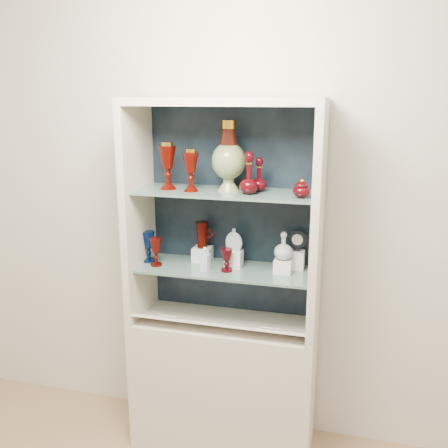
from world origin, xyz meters
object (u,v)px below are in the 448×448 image
(pedestal_lamp_left, at_px, (168,166))
(cobalt_goblet, at_px, (149,246))
(ruby_pitcher, at_px, (202,235))
(clear_square_bottle, at_px, (205,259))
(ruby_goblet_small, at_px, (227,260))
(cameo_medallion, at_px, (297,240))
(pedestal_lamp_right, at_px, (191,170))
(lidded_bowl, at_px, (302,188))
(ruby_goblet_tall, at_px, (156,252))
(flat_flask, at_px, (234,239))
(enamel_urn, at_px, (229,156))
(ruby_decanter_b, at_px, (259,173))
(clear_round_decanter, at_px, (283,247))
(ruby_decanter_a, at_px, (249,170))

(pedestal_lamp_left, relative_size, cobalt_goblet, 1.43)
(ruby_pitcher, relative_size, clear_square_bottle, 1.13)
(ruby_goblet_small, distance_m, cameo_medallion, 0.39)
(clear_square_bottle, xyz_separation_m, cameo_medallion, (0.46, 0.15, 0.09))
(pedestal_lamp_left, height_order, pedestal_lamp_right, pedestal_lamp_left)
(ruby_goblet_small, bearing_deg, lidded_bowl, -4.20)
(ruby_goblet_tall, height_order, cameo_medallion, cameo_medallion)
(ruby_pitcher, bearing_deg, flat_flask, -19.85)
(cameo_medallion, bearing_deg, clear_square_bottle, -164.23)
(enamel_urn, distance_m, ruby_decanter_b, 0.18)
(ruby_pitcher, distance_m, cameo_medallion, 0.52)
(pedestal_lamp_left, bearing_deg, cameo_medallion, 8.92)
(enamel_urn, height_order, clear_round_decanter, enamel_urn)
(ruby_goblet_tall, bearing_deg, cameo_medallion, 11.00)
(ruby_pitcher, distance_m, clear_square_bottle, 0.18)
(pedestal_lamp_right, xyz_separation_m, ruby_pitcher, (0.02, 0.13, -0.38))
(lidded_bowl, bearing_deg, pedestal_lamp_left, 175.28)
(pedestal_lamp_right, height_order, ruby_decanter_b, pedestal_lamp_right)
(ruby_decanter_a, bearing_deg, ruby_decanter_b, 67.60)
(ruby_decanter_b, distance_m, cameo_medallion, 0.41)
(ruby_decanter_b, bearing_deg, enamel_urn, -174.13)
(enamel_urn, bearing_deg, cobalt_goblet, -177.88)
(lidded_bowl, relative_size, clear_round_decanter, 0.66)
(cobalt_goblet, bearing_deg, ruby_goblet_small, -6.14)
(lidded_bowl, height_order, flat_flask, lidded_bowl)
(enamel_urn, distance_m, clear_round_decanter, 0.55)
(flat_flask, relative_size, clear_round_decanter, 0.90)
(clear_square_bottle, bearing_deg, ruby_decanter_b, 20.94)
(ruby_goblet_small, bearing_deg, clear_square_bottle, -171.10)
(enamel_urn, relative_size, cameo_medallion, 3.13)
(lidded_bowl, bearing_deg, ruby_goblet_small, 175.80)
(ruby_decanter_b, xyz_separation_m, cobalt_goblet, (-0.61, -0.03, -0.43))
(cobalt_goblet, bearing_deg, clear_round_decanter, 0.52)
(pedestal_lamp_left, distance_m, clear_square_bottle, 0.53)
(cobalt_goblet, relative_size, ruby_pitcher, 1.17)
(clear_round_decanter, bearing_deg, ruby_decanter_b, 169.46)
(clear_square_bottle, bearing_deg, ruby_goblet_tall, 177.99)
(clear_square_bottle, xyz_separation_m, flat_flask, (0.13, 0.10, 0.09))
(cobalt_goblet, xyz_separation_m, ruby_goblet_small, (0.46, -0.05, -0.02))
(pedestal_lamp_left, distance_m, ruby_goblet_tall, 0.47)
(pedestal_lamp_right, bearing_deg, cameo_medallion, 14.13)
(pedestal_lamp_right, xyz_separation_m, cameo_medallion, (0.54, 0.14, -0.37))
(enamel_urn, relative_size, lidded_bowl, 3.79)
(clear_square_bottle, relative_size, clear_round_decanter, 0.91)
(ruby_decanter_a, bearing_deg, enamel_urn, 150.38)
(pedestal_lamp_right, height_order, clear_square_bottle, pedestal_lamp_right)
(ruby_decanter_b, xyz_separation_m, clear_round_decanter, (0.14, -0.03, -0.37))
(clear_square_bottle, bearing_deg, enamel_urn, 38.64)
(cobalt_goblet, distance_m, clear_round_decanter, 0.75)
(ruby_pitcher, bearing_deg, lidded_bowl, -21.72)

